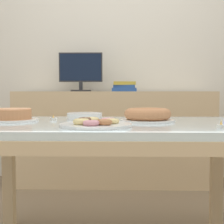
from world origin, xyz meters
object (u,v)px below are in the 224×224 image
(cake_golden_bundt, at_px, (148,115))
(tealight_centre, at_px, (23,116))
(computer_monitor, at_px, (81,72))
(book_stack, at_px, (124,87))
(plate_stack, at_px, (85,116))
(tealight_near_front, at_px, (221,126))
(cake_chocolate_round, at_px, (13,116))
(tealight_right_edge, at_px, (53,119))
(pastry_platter, at_px, (96,124))

(cake_golden_bundt, bearing_deg, tealight_centre, 161.25)
(computer_monitor, xyz_separation_m, book_stack, (0.43, 0.00, -0.14))
(cake_golden_bundt, distance_m, plate_stack, 0.39)
(tealight_centre, xyz_separation_m, tealight_near_front, (1.09, -0.57, 0.00))
(cake_golden_bundt, bearing_deg, cake_chocolate_round, 179.71)
(computer_monitor, distance_m, cake_golden_bundt, 1.45)
(tealight_right_edge, bearing_deg, tealight_centre, 139.00)
(computer_monitor, height_order, book_stack, computer_monitor)
(plate_stack, height_order, tealight_right_edge, plate_stack)
(book_stack, xyz_separation_m, tealight_centre, (-0.67, -1.05, -0.21))
(pastry_platter, distance_m, plate_stack, 0.39)
(computer_monitor, height_order, cake_golden_bundt, computer_monitor)
(computer_monitor, bearing_deg, book_stack, 0.19)
(cake_golden_bundt, height_order, tealight_right_edge, cake_golden_bundt)
(plate_stack, bearing_deg, tealight_near_front, -32.33)
(plate_stack, height_order, tealight_centre, plate_stack)
(book_stack, distance_m, pastry_platter, 1.59)
(cake_chocolate_round, height_order, plate_stack, cake_chocolate_round)
(computer_monitor, relative_size, tealight_centre, 10.60)
(tealight_centre, distance_m, tealight_right_edge, 0.32)
(pastry_platter, bearing_deg, cake_golden_bundt, 43.52)
(cake_golden_bundt, height_order, pastry_platter, cake_golden_bundt)
(pastry_platter, relative_size, plate_stack, 1.65)
(book_stack, height_order, tealight_near_front, book_stack)
(book_stack, bearing_deg, tealight_centre, -122.70)
(cake_golden_bundt, bearing_deg, tealight_right_edge, 174.12)
(cake_golden_bundt, relative_size, tealight_near_front, 7.56)
(computer_monitor, height_order, tealight_near_front, computer_monitor)
(computer_monitor, xyz_separation_m, pastry_platter, (0.27, -1.57, -0.35))
(plate_stack, relative_size, tealight_near_front, 5.25)
(computer_monitor, distance_m, tealight_centre, 1.13)
(cake_chocolate_round, bearing_deg, plate_stack, 16.58)
(cake_chocolate_round, xyz_separation_m, tealight_near_front, (1.07, -0.31, -0.02))
(cake_chocolate_round, bearing_deg, computer_monitor, 80.20)
(tealight_near_front, bearing_deg, pastry_platter, 175.21)
(cake_chocolate_round, distance_m, tealight_centre, 0.26)
(computer_monitor, xyz_separation_m, plate_stack, (0.17, -1.19, -0.34))
(tealight_centre, bearing_deg, book_stack, 57.30)
(pastry_platter, xyz_separation_m, tealight_right_edge, (-0.27, 0.31, -0.00))
(cake_chocolate_round, relative_size, tealight_right_edge, 7.22)
(book_stack, relative_size, cake_chocolate_round, 0.84)
(book_stack, bearing_deg, pastry_platter, -95.86)
(tealight_centre, bearing_deg, tealight_right_edge, -41.00)
(computer_monitor, bearing_deg, tealight_near_front, -62.41)
(pastry_platter, bearing_deg, book_stack, 84.14)
(plate_stack, relative_size, tealight_centre, 5.25)
(computer_monitor, distance_m, pastry_platter, 1.63)
(book_stack, distance_m, cake_chocolate_round, 1.48)
(cake_golden_bundt, xyz_separation_m, tealight_centre, (-0.78, 0.27, -0.03))
(computer_monitor, xyz_separation_m, tealight_near_front, (0.85, -1.62, -0.35))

